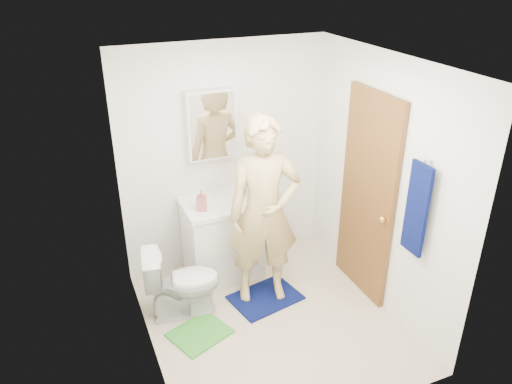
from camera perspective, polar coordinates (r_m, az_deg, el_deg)
floor at (r=4.87m, az=1.68°, el=-14.46°), size 2.20×2.40×0.02m
ceiling at (r=3.78m, az=2.17°, el=14.67°), size 2.20×2.40×0.02m
wall_back at (r=5.21m, az=-3.64°, el=3.95°), size 2.20×0.02×2.40m
wall_front at (r=3.30m, az=10.79°, el=-10.80°), size 2.20×0.02×2.40m
wall_left at (r=3.92m, az=-13.10°, el=-4.65°), size 0.02×2.40×2.40m
wall_right at (r=4.72m, az=14.25°, el=0.72°), size 0.02×2.40×2.40m
vanity_cabinet at (r=5.28m, az=-3.86°, el=-5.48°), size 0.75×0.55×0.80m
countertop at (r=5.07m, az=-4.00°, el=-1.38°), size 0.79×0.59×0.05m
sink_basin at (r=5.07m, az=-4.01°, el=-1.23°), size 0.40×0.40×0.03m
faucet at (r=5.19m, az=-4.69°, el=0.30°), size 0.03×0.03×0.12m
medicine_cabinet at (r=4.97m, az=-5.14°, el=7.69°), size 0.50×0.12×0.70m
mirror_panel at (r=4.91m, az=-4.91°, el=7.49°), size 0.46×0.01×0.66m
door at (r=4.88m, az=12.58°, el=-0.53°), size 0.05×0.80×2.05m
door_knob at (r=4.66m, az=14.29°, el=-3.06°), size 0.07×0.07×0.07m
towel at (r=4.26m, az=17.90°, el=-1.88°), size 0.03×0.24×0.80m
towel_hook at (r=4.12m, az=19.12°, el=3.40°), size 0.06×0.02×0.02m
toilet at (r=4.78m, az=-8.42°, el=-10.15°), size 0.75×0.50×0.71m
bath_mat at (r=5.11m, az=1.07°, el=-11.96°), size 0.74×0.59×0.02m
green_rug at (r=4.74m, az=-6.44°, el=-15.73°), size 0.61×0.57×0.02m
soap_dispenser at (r=4.88m, az=-6.23°, el=-0.91°), size 0.13×0.13×0.21m
toothbrush_cup at (r=5.17m, az=-1.73°, el=0.08°), size 0.15×0.15×0.09m
man at (r=4.63m, az=0.91°, el=-2.35°), size 0.76×0.59×1.86m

